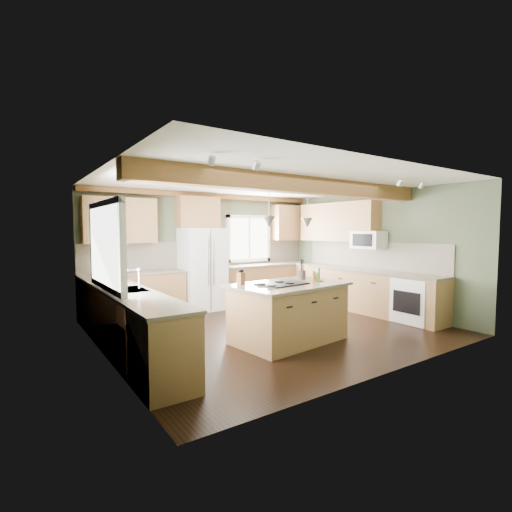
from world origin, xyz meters
TOP-DOWN VIEW (x-y plane):
  - floor at (0.00, 0.00)m, footprint 5.60×5.60m
  - ceiling at (0.00, 0.00)m, footprint 5.60×5.60m
  - wall_back at (0.00, 2.50)m, footprint 5.60×0.00m
  - wall_left at (-2.80, 0.00)m, footprint 0.00×5.00m
  - wall_right at (2.80, 0.00)m, footprint 0.00×5.00m
  - ceiling_beam at (0.00, -0.78)m, footprint 5.55×0.26m
  - soffit_trim at (0.00, 2.40)m, footprint 5.55×0.20m
  - backsplash_back at (0.00, 2.48)m, footprint 5.58×0.03m
  - backsplash_right at (2.78, 0.05)m, footprint 0.03×3.70m
  - base_cab_back_left at (-1.79, 2.20)m, footprint 2.02×0.60m
  - counter_back_left at (-1.79, 2.20)m, footprint 2.06×0.64m
  - base_cab_back_right at (1.49, 2.20)m, footprint 2.62×0.60m
  - counter_back_right at (1.49, 2.20)m, footprint 2.66×0.64m
  - base_cab_left at (-2.50, 0.05)m, footprint 0.60×3.70m
  - counter_left at (-2.50, 0.05)m, footprint 0.64×3.74m
  - base_cab_right at (2.50, 0.05)m, footprint 0.60×3.70m
  - counter_right at (2.50, 0.05)m, footprint 0.64×3.74m
  - upper_cab_back_left at (-1.99, 2.33)m, footprint 1.40×0.35m
  - upper_cab_over_fridge at (-0.30, 2.33)m, footprint 0.96×0.35m
  - upper_cab_right at (2.62, 0.90)m, footprint 0.35×2.20m
  - upper_cab_back_corner at (2.30, 2.33)m, footprint 0.90×0.35m
  - window_left at (-2.78, 0.05)m, footprint 0.04×1.60m
  - window_back at (1.15, 2.48)m, footprint 1.10×0.04m
  - sink at (-2.50, 0.05)m, footprint 0.50×0.65m
  - faucet at (-2.32, 0.05)m, footprint 0.02×0.02m
  - dishwasher at (-2.49, -1.25)m, footprint 0.60×0.60m
  - oven at (2.49, -1.25)m, footprint 0.60×0.72m
  - microwave at (2.58, -0.05)m, footprint 0.40×0.70m
  - pendant_left at (-0.65, -0.82)m, footprint 0.18×0.18m
  - pendant_right at (0.20, -0.73)m, footprint 0.18×0.18m
  - refrigerator at (-0.30, 2.12)m, footprint 0.90×0.74m
  - island at (-0.22, -0.78)m, footprint 1.80×1.22m
  - island_top at (-0.22, -0.78)m, footprint 1.92×1.34m
  - cooktop at (-0.36, -0.79)m, footprint 0.78×0.57m
  - knife_block at (-0.91, -0.45)m, footprint 0.14×0.12m
  - utensil_crock at (0.28, -0.52)m, footprint 0.14×0.14m
  - bottle_tray at (0.35, -0.80)m, footprint 0.26×0.26m

SIDE VIEW (x-z plane):
  - floor at x=0.00m, z-range 0.00..0.00m
  - dishwasher at x=-2.49m, z-range 0.01..0.85m
  - oven at x=2.49m, z-range 0.01..0.85m
  - base_cab_back_left at x=-1.79m, z-range 0.00..0.88m
  - base_cab_back_right at x=1.49m, z-range 0.00..0.88m
  - base_cab_left at x=-2.50m, z-range 0.00..0.88m
  - base_cab_right at x=2.50m, z-range 0.00..0.88m
  - island at x=-0.22m, z-range 0.00..0.88m
  - counter_back_left at x=-1.79m, z-range 0.88..0.92m
  - counter_back_right at x=1.49m, z-range 0.88..0.92m
  - counter_left at x=-2.50m, z-range 0.88..0.92m
  - counter_right at x=2.50m, z-range 0.88..0.92m
  - refrigerator at x=-0.30m, z-range 0.00..1.80m
  - island_top at x=-0.22m, z-range 0.88..0.92m
  - sink at x=-2.50m, z-range 0.89..0.92m
  - cooktop at x=-0.36m, z-range 0.92..0.94m
  - utensil_crock at x=0.28m, z-range 0.92..1.08m
  - knife_block at x=-0.91m, z-range 0.92..1.11m
  - bottle_tray at x=0.35m, z-range 0.92..1.12m
  - faucet at x=-2.32m, z-range 0.91..1.19m
  - backsplash_back at x=0.00m, z-range 0.92..1.50m
  - backsplash_right at x=2.78m, z-range 0.92..1.50m
  - wall_back at x=0.00m, z-range -1.50..4.10m
  - wall_left at x=-2.80m, z-range -1.20..3.80m
  - wall_right at x=2.80m, z-range -1.20..3.80m
  - window_back at x=1.15m, z-range 1.05..2.05m
  - window_left at x=-2.78m, z-range 1.02..2.08m
  - microwave at x=2.58m, z-range 1.36..1.74m
  - pendant_left at x=-0.65m, z-range 1.80..1.96m
  - pendant_right at x=0.20m, z-range 1.80..1.96m
  - upper_cab_back_left at x=-1.99m, z-range 1.50..2.40m
  - upper_cab_right at x=2.62m, z-range 1.50..2.40m
  - upper_cab_back_corner at x=2.30m, z-range 1.50..2.40m
  - upper_cab_over_fridge at x=-0.30m, z-range 1.80..2.50m
  - ceiling_beam at x=0.00m, z-range 2.34..2.60m
  - soffit_trim at x=0.00m, z-range 2.49..2.59m
  - ceiling at x=0.00m, z-range 2.60..2.60m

